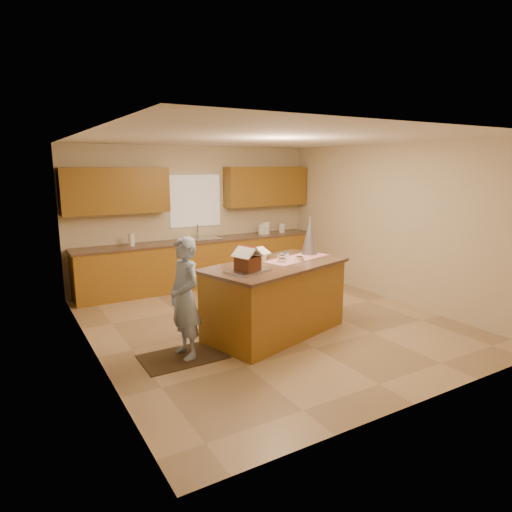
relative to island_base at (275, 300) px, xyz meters
name	(u,v)px	position (x,y,z in m)	size (l,w,h in m)	color
floor	(268,322)	(0.15, 0.41, -0.48)	(5.50, 5.50, 0.00)	tan
ceiling	(269,139)	(0.15, 0.41, 2.22)	(5.50, 5.50, 0.00)	silver
wall_back	(195,216)	(0.15, 3.16, 0.87)	(5.50, 5.50, 0.00)	beige
wall_front	(425,273)	(0.15, -2.34, 0.87)	(5.50, 5.50, 0.00)	beige
wall_left	(89,251)	(-2.35, 0.41, 0.87)	(5.50, 5.50, 0.00)	beige
wall_right	(390,223)	(2.65, 0.41, 0.87)	(5.50, 5.50, 0.00)	beige
stone_accent	(107,273)	(-2.33, -0.39, 0.77)	(2.50, 2.50, 0.00)	gray
window_curtain	(195,201)	(0.15, 3.13, 1.17)	(1.05, 0.03, 1.00)	white
back_counter_base	(202,264)	(0.15, 2.86, -0.04)	(4.80, 0.60, 0.88)	#9F6621
back_counter_top	(202,241)	(0.15, 2.86, 0.42)	(4.85, 0.63, 0.04)	brown
upper_cabinet_left	(116,191)	(-1.40, 2.98, 1.42)	(1.85, 0.35, 0.80)	brown
upper_cabinet_right	(266,186)	(1.70, 2.98, 1.42)	(1.85, 0.35, 0.80)	brown
sink	(202,241)	(0.15, 2.86, 0.41)	(0.70, 0.45, 0.12)	silver
faucet	(198,231)	(0.15, 3.04, 0.58)	(0.03, 0.03, 0.28)	silver
island_base	(275,300)	(0.00, 0.00, 0.00)	(1.97, 0.98, 0.96)	#9F6621
island_top	(275,265)	(0.00, 0.00, 0.50)	(2.05, 1.07, 0.04)	brown
table_runner	(297,258)	(0.47, 0.14, 0.53)	(1.09, 0.39, 0.01)	maroon
baking_tray	(248,271)	(-0.56, -0.22, 0.54)	(0.50, 0.37, 0.03)	silver
cookbook	(261,251)	(0.04, 0.44, 0.62)	(0.24, 0.02, 0.20)	white
tinsel_tree	(310,235)	(0.80, 0.29, 0.82)	(0.24, 0.24, 0.60)	silver
rug	(183,357)	(-1.43, -0.12, -0.47)	(1.02, 0.66, 0.01)	black
boy	(185,298)	(-1.38, -0.12, 0.28)	(0.55, 0.36, 1.50)	#91ABCE
canister_a	(262,229)	(1.52, 2.86, 0.54)	(0.15, 0.15, 0.21)	white
canister_b	(266,228)	(1.62, 2.86, 0.56)	(0.17, 0.17, 0.25)	white
canister_c	(282,228)	(2.03, 2.86, 0.53)	(0.13, 0.13, 0.19)	white
paper_towel	(132,240)	(-1.20, 2.86, 0.55)	(0.10, 0.10, 0.23)	white
gingerbread_house	(248,261)	(-0.56, -0.22, 0.67)	(0.37, 0.38, 0.31)	#562B16
candy_bowls	(276,258)	(0.13, 0.19, 0.55)	(0.88, 0.46, 0.06)	white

